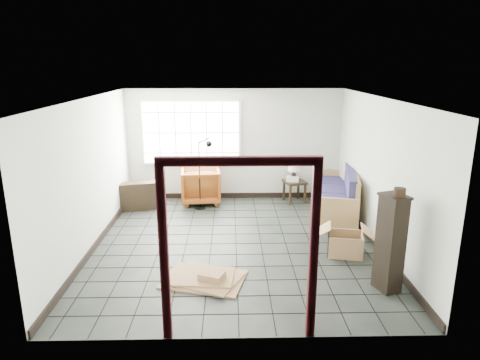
{
  "coord_description": "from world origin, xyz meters",
  "views": [
    {
      "loc": [
        -0.09,
        -7.15,
        3.16
      ],
      "look_at": [
        0.08,
        0.3,
        1.11
      ],
      "focal_mm": 32.0,
      "sensor_mm": 36.0,
      "label": 1
    }
  ],
  "objects_px": {
    "tall_shelf": "(390,242)",
    "armchair": "(201,184)",
    "side_table": "(295,184)",
    "futon_sofa": "(338,197)"
  },
  "relations": [
    {
      "from": "tall_shelf",
      "to": "futon_sofa",
      "type": "bearing_deg",
      "value": 69.21
    },
    {
      "from": "armchair",
      "to": "tall_shelf",
      "type": "relative_size",
      "value": 0.63
    },
    {
      "from": "tall_shelf",
      "to": "armchair",
      "type": "bearing_deg",
      "value": 106.43
    },
    {
      "from": "futon_sofa",
      "to": "side_table",
      "type": "bearing_deg",
      "value": 146.81
    },
    {
      "from": "armchair",
      "to": "tall_shelf",
      "type": "bearing_deg",
      "value": 120.96
    },
    {
      "from": "armchair",
      "to": "side_table",
      "type": "height_order",
      "value": "armchair"
    },
    {
      "from": "side_table",
      "to": "tall_shelf",
      "type": "bearing_deg",
      "value": -79.54
    },
    {
      "from": "armchair",
      "to": "futon_sofa",
      "type": "bearing_deg",
      "value": 159.52
    },
    {
      "from": "armchair",
      "to": "tall_shelf",
      "type": "distance_m",
      "value": 5.01
    },
    {
      "from": "armchair",
      "to": "tall_shelf",
      "type": "height_order",
      "value": "tall_shelf"
    }
  ]
}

